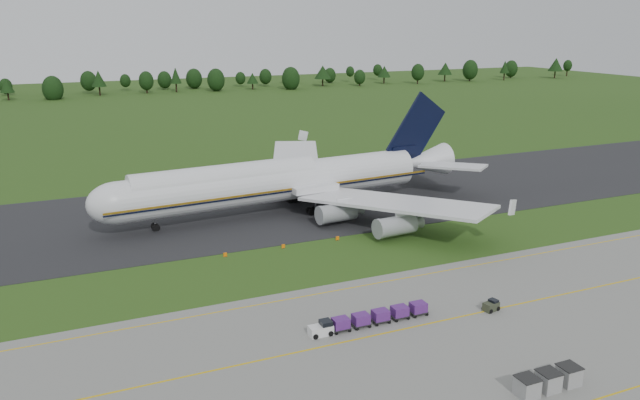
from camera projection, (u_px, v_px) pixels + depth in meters
name	position (u px, v px, depth m)	size (l,w,h in m)	color
ground	(319.00, 261.00, 86.39)	(600.00, 600.00, 0.00)	#264514
apron	(468.00, 388.00, 56.39)	(300.00, 52.00, 0.06)	slate
taxiway	(257.00, 208.00, 111.08)	(300.00, 40.00, 0.08)	black
apron_markings	(425.00, 351.00, 62.57)	(300.00, 30.20, 0.01)	gold
tree_line	(115.00, 82.00, 278.79)	(526.79, 22.86, 11.74)	black
aircraft	(283.00, 181.00, 107.78)	(68.97, 66.93, 19.34)	silver
baggage_train	(368.00, 318.00, 67.85)	(14.23, 1.51, 1.45)	silver
utility_cart	(491.00, 306.00, 71.37)	(1.99, 1.43, 0.99)	#303625
uld_row	(548.00, 381.00, 55.79)	(6.66, 1.86, 1.84)	gray
edge_markers	(283.00, 246.00, 91.30)	(17.99, 0.30, 0.60)	orange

